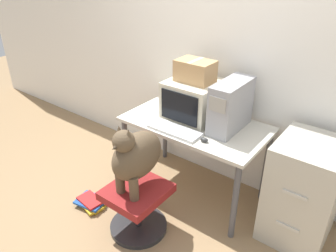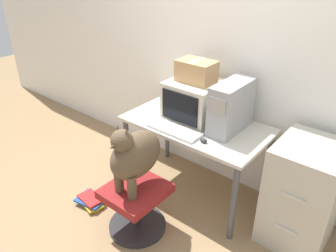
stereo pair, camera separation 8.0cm
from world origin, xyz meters
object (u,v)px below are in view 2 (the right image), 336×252
(crt_monitor, at_px, (195,100))
(keyboard, at_px, (175,130))
(dog, at_px, (134,155))
(cardboard_box, at_px, (196,71))
(pc_tower, at_px, (232,107))
(filing_cabinet, at_px, (303,194))
(book_stack_floor, at_px, (91,201))
(office_chair, at_px, (136,205))

(crt_monitor, relative_size, keyboard, 0.98)
(dog, relative_size, cardboard_box, 1.86)
(pc_tower, xyz_separation_m, filing_cabinet, (0.70, -0.03, -0.53))
(filing_cabinet, bearing_deg, dog, -144.95)
(crt_monitor, bearing_deg, dog, -89.86)
(crt_monitor, height_order, filing_cabinet, crt_monitor)
(pc_tower, bearing_deg, dog, -115.52)
(pc_tower, relative_size, cardboard_box, 1.49)
(crt_monitor, relative_size, filing_cabinet, 0.53)
(dog, height_order, book_stack_floor, dog)
(pc_tower, distance_m, filing_cabinet, 0.88)
(office_chair, distance_m, dog, 0.49)
(keyboard, relative_size, cardboard_box, 1.46)
(dog, bearing_deg, filing_cabinet, 35.05)
(crt_monitor, height_order, book_stack_floor, crt_monitor)
(book_stack_floor, bearing_deg, dog, 8.01)
(filing_cabinet, bearing_deg, book_stack_floor, -152.77)
(office_chair, bearing_deg, filing_cabinet, 35.38)
(crt_monitor, height_order, dog, crt_monitor)
(keyboard, bearing_deg, filing_cabinet, 16.08)
(cardboard_box, bearing_deg, book_stack_floor, -121.61)
(pc_tower, bearing_deg, crt_monitor, 178.51)
(crt_monitor, bearing_deg, pc_tower, -1.49)
(crt_monitor, distance_m, pc_tower, 0.38)
(office_chair, bearing_deg, keyboard, 85.96)
(filing_cabinet, bearing_deg, crt_monitor, 178.09)
(keyboard, height_order, filing_cabinet, filing_cabinet)
(filing_cabinet, xyz_separation_m, book_stack_floor, (-1.61, -0.83, -0.39))
(cardboard_box, xyz_separation_m, book_stack_floor, (-0.53, -0.87, -1.15))
(dog, height_order, filing_cabinet, dog)
(pc_tower, bearing_deg, office_chair, -115.26)
(pc_tower, distance_m, office_chair, 1.13)
(office_chair, bearing_deg, pc_tower, 64.74)
(crt_monitor, distance_m, dog, 0.81)
(dog, xyz_separation_m, book_stack_floor, (-0.53, -0.08, -0.70))
(office_chair, height_order, cardboard_box, cardboard_box)
(keyboard, xyz_separation_m, dog, (-0.03, -0.45, -0.03))
(dog, bearing_deg, keyboard, 85.88)
(book_stack_floor, bearing_deg, cardboard_box, 58.39)
(cardboard_box, bearing_deg, dog, -89.86)
(pc_tower, xyz_separation_m, keyboard, (-0.34, -0.33, -0.20))
(keyboard, bearing_deg, crt_monitor, 95.88)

